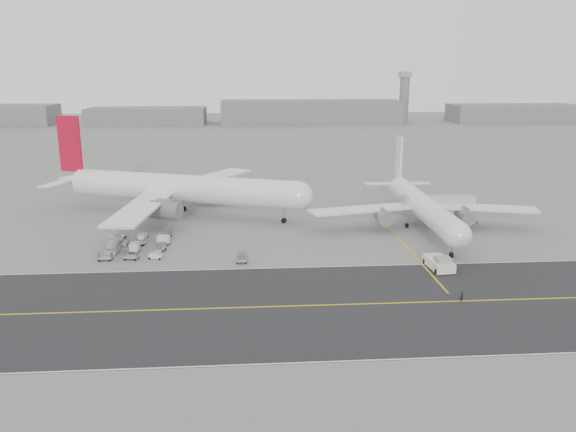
{
  "coord_description": "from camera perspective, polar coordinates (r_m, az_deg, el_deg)",
  "views": [
    {
      "loc": [
        0.63,
        -90.82,
        32.18
      ],
      "look_at": [
        8.04,
        12.0,
        5.28
      ],
      "focal_mm": 35.0,
      "sensor_mm": 36.0,
      "label": 1
    }
  ],
  "objects": [
    {
      "name": "airliner_a",
      "position": [
        129.34,
        -11.21,
        2.8
      ],
      "size": [
        60.68,
        59.61,
        21.9
      ],
      "rotation": [
        0.0,
        0.0,
        1.22
      ],
      "color": "white",
      "rests_on": "ground"
    },
    {
      "name": "ground",
      "position": [
        96.35,
        -4.27,
        -4.93
      ],
      "size": [
        700.0,
        700.0,
        0.0
      ],
      "primitive_type": "plane",
      "color": "gray",
      "rests_on": "ground"
    },
    {
      "name": "gse_cluster",
      "position": [
        108.11,
        -14.97,
        -3.2
      ],
      "size": [
        18.85,
        21.99,
        1.84
      ],
      "primitive_type": null,
      "rotation": [
        0.0,
        0.0,
        -0.14
      ],
      "color": "#9E9DA3",
      "rests_on": "ground"
    },
    {
      "name": "ground_crew_a",
      "position": [
        84.59,
        17.24,
        -7.85
      ],
      "size": [
        0.63,
        0.46,
        1.59
      ],
      "primitive_type": "imported",
      "rotation": [
        0.0,
        0.0,
        0.15
      ],
      "color": "black",
      "rests_on": "ground"
    },
    {
      "name": "taxiway",
      "position": [
        79.75,
        -0.62,
        -9.16
      ],
      "size": [
        220.0,
        59.0,
        0.03
      ],
      "color": "#272729",
      "rests_on": "ground"
    },
    {
      "name": "jet_bridge",
      "position": [
        125.1,
        15.16,
        1.22
      ],
      "size": [
        16.24,
        3.46,
        6.12
      ],
      "rotation": [
        0.0,
        0.0,
        -0.03
      ],
      "color": "gray",
      "rests_on": "ground"
    },
    {
      "name": "pushback_tug",
      "position": [
        97.0,
        15.11,
        -4.63
      ],
      "size": [
        3.66,
        8.81,
        2.5
      ],
      "rotation": [
        0.0,
        0.0,
        0.07
      ],
      "color": "silver",
      "rests_on": "ground"
    },
    {
      "name": "horizon_buildings",
      "position": [
        353.51,
        0.67,
        9.4
      ],
      "size": [
        520.0,
        28.0,
        28.0
      ],
      "primitive_type": null,
      "color": "slate",
      "rests_on": "ground"
    },
    {
      "name": "stray_dolly",
      "position": [
        97.61,
        -4.71,
        -4.67
      ],
      "size": [
        1.77,
        2.81,
        1.71
      ],
      "primitive_type": null,
      "rotation": [
        0.0,
        0.0,
        -0.02
      ],
      "color": "silver",
      "rests_on": "ground"
    },
    {
      "name": "control_tower",
      "position": [
        369.78,
        11.72,
        11.86
      ],
      "size": [
        7.0,
        7.0,
        31.25
      ],
      "color": "slate",
      "rests_on": "ground"
    },
    {
      "name": "airliner_b",
      "position": [
        120.05,
        13.43,
        1.05
      ],
      "size": [
        48.01,
        48.57,
        16.75
      ],
      "rotation": [
        0.0,
        0.0,
        -0.02
      ],
      "color": "white",
      "rests_on": "ground"
    }
  ]
}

